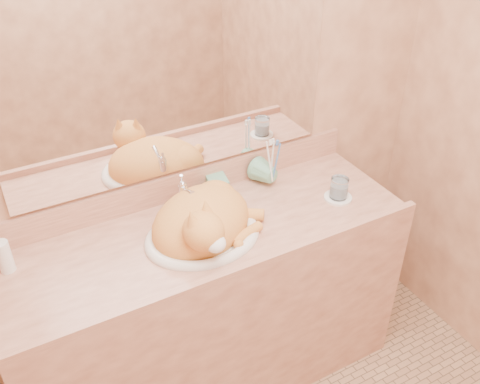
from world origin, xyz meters
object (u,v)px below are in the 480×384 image
cat (203,220)px  sink_basin (202,223)px  water_glass (339,188)px  soap_dispenser (220,182)px  toothbrush_cup (273,177)px  vanity_counter (211,309)px

cat → sink_basin: bearing=-159.4°
cat → water_glass: cat is taller
soap_dispenser → toothbrush_cup: bearing=4.6°
vanity_counter → water_glass: (0.57, -0.06, 0.48)m
cat → toothbrush_cup: bearing=-4.0°
cat → water_glass: size_ratio=4.92×
cat → water_glass: (0.59, -0.05, -0.02)m
vanity_counter → water_glass: size_ratio=18.29×
sink_basin → soap_dispenser: bearing=35.9°
toothbrush_cup → water_glass: toothbrush_cup is taller
vanity_counter → water_glass: water_glass is taller
sink_basin → cat: size_ratio=1.02×
vanity_counter → cat: size_ratio=3.72×
cat → soap_dispenser: bearing=22.7°
vanity_counter → toothbrush_cup: size_ratio=14.61×
toothbrush_cup → soap_dispenser: bearing=174.5°
vanity_counter → sink_basin: bearing=-146.9°
soap_dispenser → vanity_counter: bearing=-120.1°
water_glass → sink_basin: bearing=176.2°
sink_basin → soap_dispenser: 0.25m
cat → toothbrush_cup: 0.42m
cat → toothbrush_cup: (0.40, 0.15, -0.02)m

